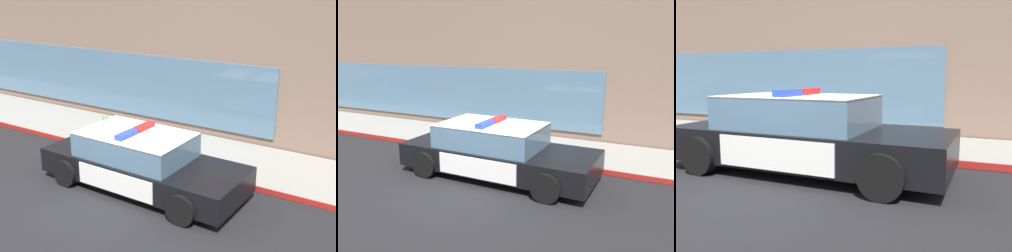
% 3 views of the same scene
% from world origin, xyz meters
% --- Properties ---
extents(ground, '(48.00, 48.00, 0.00)m').
position_xyz_m(ground, '(0.00, 0.00, 0.00)').
color(ground, black).
extents(sidewalk, '(48.00, 2.62, 0.15)m').
position_xyz_m(sidewalk, '(0.00, 3.26, 0.07)').
color(sidewalk, gray).
rests_on(sidewalk, ground).
extents(curb_red_paint, '(28.80, 0.04, 0.14)m').
position_xyz_m(curb_red_paint, '(0.00, 1.94, 0.08)').
color(curb_red_paint, maroon).
rests_on(curb_red_paint, ground).
extents(storefront_building, '(23.47, 11.54, 9.16)m').
position_xyz_m(storefront_building, '(-2.00, 10.35, 4.58)').
color(storefront_building, '#7A6051').
rests_on(storefront_building, ground).
extents(police_cruiser, '(5.07, 2.20, 1.49)m').
position_xyz_m(police_cruiser, '(0.24, 0.69, 0.68)').
color(police_cruiser, black).
rests_on(police_cruiser, ground).
extents(fire_hydrant, '(0.34, 0.39, 0.73)m').
position_xyz_m(fire_hydrant, '(-2.48, 2.65, 0.50)').
color(fire_hydrant, '#4C994C').
rests_on(fire_hydrant, sidewalk).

